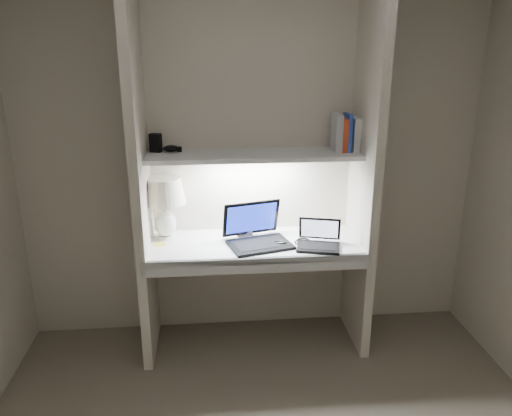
{
  "coord_description": "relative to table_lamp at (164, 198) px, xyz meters",
  "views": [
    {
      "loc": [
        -0.28,
        -1.89,
        2.05
      ],
      "look_at": [
        -0.01,
        1.05,
        1.07
      ],
      "focal_mm": 35.0,
      "sensor_mm": 36.0,
      "label": 1
    }
  ],
  "objects": [
    {
      "name": "sticky_note",
      "position": [
        -0.04,
        -0.11,
        -0.29
      ],
      "size": [
        0.09,
        0.09,
        0.0
      ],
      "primitive_type": "cube",
      "rotation": [
        0.0,
        0.0,
        0.38
      ],
      "color": "yellow",
      "rests_on": "desk"
    },
    {
      "name": "shelf_box",
      "position": [
        -0.04,
        0.05,
        0.37
      ],
      "size": [
        0.08,
        0.07,
        0.12
      ],
      "primitive_type": "cube",
      "rotation": [
        0.0,
        0.0,
        -0.36
      ],
      "color": "black",
      "rests_on": "shelf"
    },
    {
      "name": "laptop_netbook",
      "position": [
        1.02,
        -0.24,
        -0.25
      ],
      "size": [
        0.33,
        0.3,
        0.18
      ],
      "rotation": [
        0.0,
        0.0,
        -0.26
      ],
      "color": "black",
      "rests_on": "desk"
    },
    {
      "name": "table_lamp",
      "position": [
        0.0,
        0.0,
        0.0
      ],
      "size": [
        0.29,
        0.29,
        0.43
      ],
      "color": "white",
      "rests_on": "desk"
    },
    {
      "name": "back_wall",
      "position": [
        0.6,
        0.14,
        0.19
      ],
      "size": [
        3.2,
        0.01,
        2.5
      ],
      "primitive_type": "cube",
      "color": "beige",
      "rests_on": "floor"
    },
    {
      "name": "speaker",
      "position": [
        0.54,
        0.02,
        -0.22
      ],
      "size": [
        0.11,
        0.08,
        0.15
      ],
      "primitive_type": "cube",
      "rotation": [
        0.0,
        0.0,
        0.04
      ],
      "color": "silver",
      "rests_on": "desk"
    },
    {
      "name": "mouse",
      "position": [
        0.77,
        -0.2,
        -0.27
      ],
      "size": [
        0.1,
        0.08,
        0.03
      ],
      "primitive_type": "ellipsoid",
      "rotation": [
        0.0,
        0.0,
        -0.34
      ],
      "color": "black",
      "rests_on": "desk"
    },
    {
      "name": "alcove_panel_left",
      "position": [
        -0.13,
        -0.13,
        0.19
      ],
      "size": [
        0.06,
        0.55,
        2.5
      ],
      "primitive_type": "cube",
      "color": "beige",
      "rests_on": "floor"
    },
    {
      "name": "laptop_main",
      "position": [
        0.61,
        -0.14,
        -0.23
      ],
      "size": [
        0.48,
        0.44,
        0.27
      ],
      "rotation": [
        0.0,
        0.0,
        0.27
      ],
      "color": "black",
      "rests_on": "desk"
    },
    {
      "name": "shelf",
      "position": [
        0.6,
        -0.04,
        0.29
      ],
      "size": [
        1.4,
        0.36,
        0.03
      ],
      "primitive_type": "cube",
      "color": "silver",
      "rests_on": "back_wall"
    },
    {
      "name": "shelf_gadget",
      "position": [
        0.06,
        0.04,
        0.33
      ],
      "size": [
        0.12,
        0.09,
        0.04
      ],
      "primitive_type": "ellipsoid",
      "rotation": [
        0.0,
        0.0,
        0.17
      ],
      "color": "black",
      "rests_on": "shelf"
    },
    {
      "name": "strip_light",
      "position": [
        0.6,
        -0.04,
        0.27
      ],
      "size": [
        0.6,
        0.04,
        0.02
      ],
      "primitive_type": "cube",
      "color": "white",
      "rests_on": "shelf"
    },
    {
      "name": "desk_apron",
      "position": [
        0.6,
        -0.39,
        -0.34
      ],
      "size": [
        1.46,
        0.03,
        0.1
      ],
      "primitive_type": "cube",
      "color": "silver",
      "rests_on": "desk"
    },
    {
      "name": "book_row",
      "position": [
        1.25,
        -0.02,
        0.42
      ],
      "size": [
        0.23,
        0.16,
        0.25
      ],
      "color": "#B8B8B8",
      "rests_on": "shelf"
    },
    {
      "name": "alcove_panel_right",
      "position": [
        1.33,
        -0.13,
        0.19
      ],
      "size": [
        0.06,
        0.55,
        2.5
      ],
      "primitive_type": "cube",
      "color": "beige",
      "rests_on": "floor"
    },
    {
      "name": "cable_coil",
      "position": [
        0.93,
        -0.15,
        -0.28
      ],
      "size": [
        0.12,
        0.12,
        0.01
      ],
      "primitive_type": "torus",
      "rotation": [
        0.0,
        0.0,
        0.42
      ],
      "color": "black",
      "rests_on": "desk"
    },
    {
      "name": "desk",
      "position": [
        0.6,
        -0.13,
        -0.31
      ],
      "size": [
        1.4,
        0.55,
        0.04
      ],
      "primitive_type": "cube",
      "color": "white",
      "rests_on": "alcove_panel_left"
    }
  ]
}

